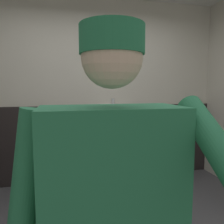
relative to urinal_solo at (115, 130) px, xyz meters
The scene contains 4 objects.
wall_back 0.69m from the urinal_solo, 144.59° to the left, with size 4.45×0.12×2.70m, color beige.
wainscot_band_back 0.40m from the urinal_solo, 154.92° to the left, with size 3.85×0.03×1.14m, color black.
urinal_solo is the anchor object (origin of this frame).
person 2.47m from the urinal_solo, 103.55° to the right, with size 0.71×0.60×1.61m.
Camera 1 is at (-0.44, -1.60, 1.40)m, focal length 35.67 mm.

